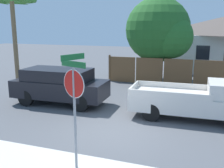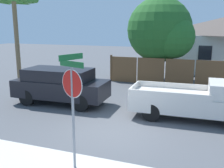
# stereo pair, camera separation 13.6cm
# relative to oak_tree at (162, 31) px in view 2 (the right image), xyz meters

# --- Properties ---
(ground_plane) EXTENTS (80.00, 80.00, 0.00)m
(ground_plane) POSITION_rel_oak_tree_xyz_m (-0.02, -9.93, -3.49)
(ground_plane) COLOR #4C4F54
(oak_tree) EXTENTS (4.72, 4.49, 5.84)m
(oak_tree) POSITION_rel_oak_tree_xyz_m (0.00, 0.00, 0.00)
(oak_tree) COLOR brown
(oak_tree) RESTS_ON ground
(palm_tree) EXTENTS (2.81, 3.02, 5.73)m
(palm_tree) POSITION_rel_oak_tree_xyz_m (-8.50, -4.68, 1.43)
(palm_tree) COLOR brown
(palm_tree) RESTS_ON ground
(red_suv) EXTENTS (4.75, 2.05, 1.79)m
(red_suv) POSITION_rel_oak_tree_xyz_m (-3.70, -7.44, -2.51)
(red_suv) COLOR black
(red_suv) RESTS_ON ground
(orange_pickup) EXTENTS (5.20, 2.09, 1.66)m
(orange_pickup) POSITION_rel_oak_tree_xyz_m (2.90, -7.43, -2.67)
(orange_pickup) COLOR silver
(orange_pickup) RESTS_ON ground
(stop_sign) EXTENTS (0.83, 0.75, 3.16)m
(stop_sign) POSITION_rel_oak_tree_xyz_m (-0.11, -12.68, -1.36)
(stop_sign) COLOR gray
(stop_sign) RESTS_ON ground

